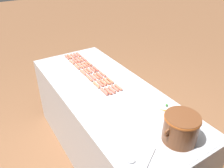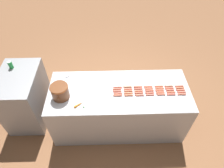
# 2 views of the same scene
# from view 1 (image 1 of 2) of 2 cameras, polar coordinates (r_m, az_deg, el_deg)

# --- Properties ---
(ground_plane) EXTENTS (20.00, 20.00, 0.00)m
(ground_plane) POSITION_cam_1_polar(r_m,az_deg,el_deg) (2.84, -0.98, -16.90)
(ground_plane) COLOR brown
(griddle_counter) EXTENTS (0.88, 2.16, 0.89)m
(griddle_counter) POSITION_cam_1_polar(r_m,az_deg,el_deg) (2.53, -1.07, -10.13)
(griddle_counter) COLOR #ADAFB5
(griddle_counter) RESTS_ON ground_plane
(hot_dog_0) EXTENTS (0.03, 0.13, 0.03)m
(hot_dog_0) POSITION_cam_1_polar(r_m,az_deg,el_deg) (3.02, -8.42, 7.37)
(hot_dog_0) COLOR #D26B53
(hot_dog_0) RESTS_ON griddle_counter
(hot_dog_1) EXTENTS (0.03, 0.13, 0.03)m
(hot_dog_1) POSITION_cam_1_polar(r_m,az_deg,el_deg) (2.89, -7.12, 6.30)
(hot_dog_1) COLOR #D76653
(hot_dog_1) RESTS_ON griddle_counter
(hot_dog_2) EXTENTS (0.04, 0.13, 0.03)m
(hot_dog_2) POSITION_cam_1_polar(r_m,az_deg,el_deg) (2.77, -5.80, 5.17)
(hot_dog_2) COLOR #D16C51
(hot_dog_2) RESTS_ON griddle_counter
(hot_dog_3) EXTENTS (0.03, 0.13, 0.03)m
(hot_dog_3) POSITION_cam_1_polar(r_m,az_deg,el_deg) (2.64, -4.13, 3.88)
(hot_dog_3) COLOR #CF6552
(hot_dog_3) RESTS_ON griddle_counter
(hot_dog_4) EXTENTS (0.03, 0.13, 0.03)m
(hot_dog_4) POSITION_cam_1_polar(r_m,az_deg,el_deg) (2.52, -2.38, 2.51)
(hot_dog_4) COLOR #CC6851
(hot_dog_4) RESTS_ON griddle_counter
(hot_dog_5) EXTENTS (0.03, 0.13, 0.03)m
(hot_dog_5) POSITION_cam_1_polar(r_m,az_deg,el_deg) (2.40, -0.52, 0.93)
(hot_dog_5) COLOR #D16D4C
(hot_dog_5) RESTS_ON griddle_counter
(hot_dog_6) EXTENTS (0.03, 0.13, 0.03)m
(hot_dog_6) POSITION_cam_1_polar(r_m,az_deg,el_deg) (2.28, 1.61, -0.82)
(hot_dog_6) COLOR #CF6D53
(hot_dog_6) RESTS_ON griddle_counter
(hot_dog_7) EXTENTS (0.03, 0.13, 0.03)m
(hot_dog_7) POSITION_cam_1_polar(r_m,az_deg,el_deg) (3.02, -9.19, 7.23)
(hot_dog_7) COLOR #CE6854
(hot_dog_7) RESTS_ON griddle_counter
(hot_dog_8) EXTENTS (0.03, 0.13, 0.03)m
(hot_dog_8) POSITION_cam_1_polar(r_m,az_deg,el_deg) (2.88, -7.94, 6.17)
(hot_dog_8) COLOR #D06C4D
(hot_dog_8) RESTS_ON griddle_counter
(hot_dog_9) EXTENTS (0.03, 0.13, 0.03)m
(hot_dog_9) POSITION_cam_1_polar(r_m,az_deg,el_deg) (2.75, -6.48, 4.96)
(hot_dog_9) COLOR #CF6A4E
(hot_dog_9) RESTS_ON griddle_counter
(hot_dog_10) EXTENTS (0.03, 0.13, 0.03)m
(hot_dog_10) POSITION_cam_1_polar(r_m,az_deg,el_deg) (2.62, -4.87, 3.68)
(hot_dog_10) COLOR #D1654E
(hot_dog_10) RESTS_ON griddle_counter
(hot_dog_11) EXTENTS (0.03, 0.13, 0.03)m
(hot_dog_11) POSITION_cam_1_polar(r_m,az_deg,el_deg) (2.49, -3.23, 2.20)
(hot_dog_11) COLOR #D1654C
(hot_dog_11) RESTS_ON griddle_counter
(hot_dog_12) EXTENTS (0.03, 0.13, 0.03)m
(hot_dog_12) POSITION_cam_1_polar(r_m,az_deg,el_deg) (2.38, -1.33, 0.67)
(hot_dog_12) COLOR #D2724E
(hot_dog_12) RESTS_ON griddle_counter
(hot_dog_13) EXTENTS (0.03, 0.13, 0.03)m
(hot_dog_13) POSITION_cam_1_polar(r_m,az_deg,el_deg) (2.26, 0.73, -1.04)
(hot_dog_13) COLOR #D26A55
(hot_dog_13) RESTS_ON griddle_counter
(hot_dog_14) EXTENTS (0.03, 0.13, 0.03)m
(hot_dog_14) POSITION_cam_1_polar(r_m,az_deg,el_deg) (3.00, -9.90, 7.02)
(hot_dog_14) COLOR #D56850
(hot_dog_14) RESTS_ON griddle_counter
(hot_dog_15) EXTENTS (0.03, 0.13, 0.03)m
(hot_dog_15) POSITION_cam_1_polar(r_m,az_deg,el_deg) (2.86, -8.66, 5.93)
(hot_dog_15) COLOR #D16552
(hot_dog_15) RESTS_ON griddle_counter
(hot_dog_16) EXTENTS (0.03, 0.13, 0.03)m
(hot_dog_16) POSITION_cam_1_polar(r_m,az_deg,el_deg) (2.73, -7.23, 4.74)
(hot_dog_16) COLOR #C9694E
(hot_dog_16) RESTS_ON griddle_counter
(hot_dog_17) EXTENTS (0.03, 0.13, 0.03)m
(hot_dog_17) POSITION_cam_1_polar(r_m,az_deg,el_deg) (2.61, -5.81, 3.47)
(hot_dog_17) COLOR #D26A51
(hot_dog_17) RESTS_ON griddle_counter
(hot_dog_18) EXTENTS (0.03, 0.13, 0.03)m
(hot_dog_18) POSITION_cam_1_polar(r_m,az_deg,el_deg) (2.48, -3.98, 1.99)
(hot_dog_18) COLOR #CB694E
(hot_dog_18) RESTS_ON griddle_counter
(hot_dog_19) EXTENTS (0.03, 0.13, 0.03)m
(hot_dog_19) POSITION_cam_1_polar(r_m,az_deg,el_deg) (2.36, -2.24, 0.40)
(hot_dog_19) COLOR #CF6C4F
(hot_dog_19) RESTS_ON griddle_counter
(hot_dog_20) EXTENTS (0.03, 0.13, 0.03)m
(hot_dog_20) POSITION_cam_1_polar(r_m,az_deg,el_deg) (2.24, -0.09, -1.48)
(hot_dog_20) COLOR #CF6754
(hot_dog_20) RESTS_ON griddle_counter
(hot_dog_21) EXTENTS (0.03, 0.13, 0.03)m
(hot_dog_21) POSITION_cam_1_polar(r_m,az_deg,el_deg) (2.99, -10.70, 6.83)
(hot_dog_21) COLOR #D26F4C
(hot_dog_21) RESTS_ON griddle_counter
(hot_dog_22) EXTENTS (0.03, 0.13, 0.03)m
(hot_dog_22) POSITION_cam_1_polar(r_m,az_deg,el_deg) (2.85, -9.33, 5.73)
(hot_dog_22) COLOR #D0654D
(hot_dog_22) RESTS_ON griddle_counter
(hot_dog_23) EXTENTS (0.03, 0.13, 0.03)m
(hot_dog_23) POSITION_cam_1_polar(r_m,az_deg,el_deg) (2.72, -8.09, 4.58)
(hot_dog_23) COLOR #D87251
(hot_dog_23) RESTS_ON griddle_counter
(hot_dog_24) EXTENTS (0.03, 0.13, 0.03)m
(hot_dog_24) POSITION_cam_1_polar(r_m,az_deg,el_deg) (2.59, -6.54, 3.22)
(hot_dog_24) COLOR #D37256
(hot_dog_24) RESTS_ON griddle_counter
(hot_dog_25) EXTENTS (0.03, 0.13, 0.03)m
(hot_dog_25) POSITION_cam_1_polar(r_m,az_deg,el_deg) (2.46, -4.91, 1.74)
(hot_dog_25) COLOR #CD6451
(hot_dog_25) RESTS_ON griddle_counter
(hot_dog_26) EXTENTS (0.03, 0.13, 0.03)m
(hot_dog_26) POSITION_cam_1_polar(r_m,az_deg,el_deg) (2.35, -3.03, 0.17)
(hot_dog_26) COLOR #D36852
(hot_dog_26) RESTS_ON griddle_counter
(hot_dog_27) EXTENTS (0.03, 0.13, 0.03)m
(hot_dog_27) POSITION_cam_1_polar(r_m,az_deg,el_deg) (2.22, -1.01, -1.78)
(hot_dog_27) COLOR #CE654F
(hot_dog_27) RESTS_ON griddle_counter
(hot_dog_28) EXTENTS (0.03, 0.13, 0.03)m
(hot_dog_28) POSITION_cam_1_polar(r_m,az_deg,el_deg) (2.98, -11.34, 6.67)
(hot_dog_28) COLOR #CB6451
(hot_dog_28) RESTS_ON griddle_counter
(hot_dog_29) EXTENTS (0.03, 0.13, 0.03)m
(hot_dog_29) POSITION_cam_1_polar(r_m,az_deg,el_deg) (2.84, -10.12, 5.53)
(hot_dog_29) COLOR #CB7155
(hot_dog_29) RESTS_ON griddle_counter
(hot_dog_30) EXTENTS (0.03, 0.13, 0.03)m
(hot_dog_30) POSITION_cam_1_polar(r_m,az_deg,el_deg) (2.71, -8.88, 4.34)
(hot_dog_30) COLOR #D46A4D
(hot_dog_30) RESTS_ON griddle_counter
(hot_dog_31) EXTENTS (0.03, 0.13, 0.03)m
(hot_dog_31) POSITION_cam_1_polar(r_m,az_deg,el_deg) (2.57, -7.34, 2.94)
(hot_dog_31) COLOR #D76A4F
(hot_dog_31) RESTS_ON griddle_counter
(hot_dog_32) EXTENTS (0.03, 0.13, 0.03)m
(hot_dog_32) POSITION_cam_1_polar(r_m,az_deg,el_deg) (2.45, -5.74, 1.46)
(hot_dog_32) COLOR #D7694E
(hot_dog_32) RESTS_ON griddle_counter
(hot_dog_33) EXTENTS (0.03, 0.13, 0.03)m
(hot_dog_33) POSITION_cam_1_polar(r_m,az_deg,el_deg) (2.32, -3.95, -0.20)
(hot_dog_33) COLOR #CB714E
(hot_dog_33) RESTS_ON griddle_counter
(hot_dog_34) EXTENTS (0.03, 0.13, 0.03)m
(hot_dog_34) POSITION_cam_1_polar(r_m,az_deg,el_deg) (2.21, -1.96, -1.94)
(hot_dog_34) COLOR #CC6653
(hot_dog_34) RESTS_ON griddle_counter
(bean_pot) EXTENTS (0.32, 0.26, 0.22)m
(bean_pot) POSITION_cam_1_polar(r_m,az_deg,el_deg) (1.72, 17.01, -10.35)
(bean_pot) COLOR brown
(bean_pot) RESTS_ON griddle_counter
(serving_spoon) EXTENTS (0.25, 0.17, 0.02)m
(serving_spoon) POSITION_cam_1_polar(r_m,az_deg,el_deg) (1.60, 6.30, -18.51)
(serving_spoon) COLOR #B7B7BC
(serving_spoon) RESTS_ON griddle_counter
(carrot) EXTENTS (0.13, 0.16, 0.03)m
(carrot) POSITION_cam_1_polar(r_m,az_deg,el_deg) (2.02, 13.88, -6.54)
(carrot) COLOR orange
(carrot) RESTS_ON griddle_counter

